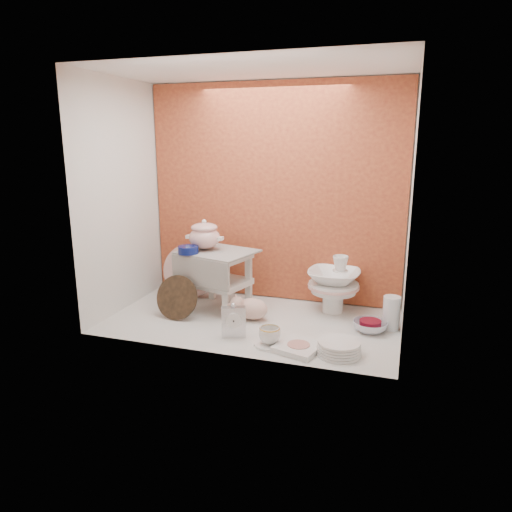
# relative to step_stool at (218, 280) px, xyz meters

# --- Properties ---
(ground) EXTENTS (1.80, 1.80, 0.00)m
(ground) POSITION_rel_step_stool_xyz_m (0.29, -0.16, -0.20)
(ground) COLOR silver
(ground) RESTS_ON ground
(niche_shell) EXTENTS (1.86, 1.03, 1.53)m
(niche_shell) POSITION_rel_step_stool_xyz_m (0.29, 0.02, 0.73)
(niche_shell) COLOR #C15F30
(niche_shell) RESTS_ON ground
(step_stool) EXTENTS (0.54, 0.49, 0.40)m
(step_stool) POSITION_rel_step_stool_xyz_m (0.00, 0.00, 0.00)
(step_stool) COLOR silver
(step_stool) RESTS_ON ground
(soup_tureen) EXTENTS (0.31, 0.31, 0.21)m
(soup_tureen) POSITION_rel_step_stool_xyz_m (-0.10, 0.01, 0.30)
(soup_tureen) COLOR white
(soup_tureen) RESTS_ON step_stool
(cobalt_bowl) EXTENTS (0.17, 0.17, 0.05)m
(cobalt_bowl) POSITION_rel_step_stool_xyz_m (-0.16, -0.12, 0.22)
(cobalt_bowl) COLOR #0A1451
(cobalt_bowl) RESTS_ON step_stool
(floral_platter) EXTENTS (0.40, 0.15, 0.39)m
(floral_platter) POSITION_rel_step_stool_xyz_m (-0.29, 0.16, -0.01)
(floral_platter) COLOR silver
(floral_platter) RESTS_ON ground
(blue_white_vase) EXTENTS (0.26, 0.26, 0.23)m
(blue_white_vase) POSITION_rel_step_stool_xyz_m (-0.37, 0.21, -0.09)
(blue_white_vase) COLOR silver
(blue_white_vase) RESTS_ON ground
(lacquer_tray) EXTENTS (0.29, 0.13, 0.27)m
(lacquer_tray) POSITION_rel_step_stool_xyz_m (-0.18, -0.25, -0.06)
(lacquer_tray) COLOR black
(lacquer_tray) RESTS_ON ground
(mantel_clock) EXTENTS (0.15, 0.10, 0.20)m
(mantel_clock) POSITION_rel_step_stool_xyz_m (0.27, -0.43, -0.10)
(mantel_clock) COLOR silver
(mantel_clock) RESTS_ON ground
(plush_pig) EXTENTS (0.27, 0.19, 0.15)m
(plush_pig) POSITION_rel_step_stool_xyz_m (0.29, -0.14, -0.12)
(plush_pig) COLOR #DBAB9A
(plush_pig) RESTS_ON ground
(teacup_saucer) EXTENTS (0.23, 0.23, 0.01)m
(teacup_saucer) POSITION_rel_step_stool_xyz_m (0.50, -0.47, -0.19)
(teacup_saucer) COLOR white
(teacup_saucer) RESTS_ON ground
(gold_rim_teacup) EXTENTS (0.12, 0.12, 0.09)m
(gold_rim_teacup) POSITION_rel_step_stool_xyz_m (0.50, -0.47, -0.14)
(gold_rim_teacup) COLOR white
(gold_rim_teacup) RESTS_ON teacup_saucer
(lattice_dish) EXTENTS (0.28, 0.28, 0.03)m
(lattice_dish) POSITION_rel_step_stool_xyz_m (0.66, -0.49, -0.18)
(lattice_dish) COLOR white
(lattice_dish) RESTS_ON ground
(dinner_plate_stack) EXTENTS (0.25, 0.25, 0.07)m
(dinner_plate_stack) POSITION_rel_step_stool_xyz_m (0.88, -0.47, -0.16)
(dinner_plate_stack) COLOR white
(dinner_plate_stack) RESTS_ON ground
(crystal_bowl) EXTENTS (0.22, 0.22, 0.06)m
(crystal_bowl) POSITION_rel_step_stool_xyz_m (1.01, -0.10, -0.17)
(crystal_bowl) COLOR silver
(crystal_bowl) RESTS_ON ground
(clear_glass_vase) EXTENTS (0.12, 0.12, 0.21)m
(clear_glass_vase) POSITION_rel_step_stool_xyz_m (1.13, -0.03, -0.10)
(clear_glass_vase) COLOR silver
(clear_glass_vase) RESTS_ON ground
(porcelain_tower) EXTENTS (0.37, 0.37, 0.39)m
(porcelain_tower) POSITION_rel_step_stool_xyz_m (0.75, 0.16, -0.00)
(porcelain_tower) COLOR white
(porcelain_tower) RESTS_ON ground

